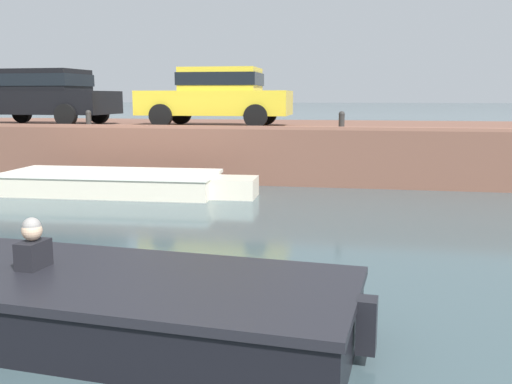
# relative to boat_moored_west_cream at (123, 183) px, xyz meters

# --- Properties ---
(ground_plane) EXTENTS (400.00, 400.00, 0.00)m
(ground_plane) POSITION_rel_boat_moored_west_cream_xyz_m (4.21, -4.65, -0.26)
(ground_plane) COLOR #3D5156
(far_quay_wall) EXTENTS (60.00, 6.00, 1.38)m
(far_quay_wall) POSITION_rel_boat_moored_west_cream_xyz_m (4.21, 4.77, 0.43)
(far_quay_wall) COLOR brown
(far_quay_wall) RESTS_ON ground
(far_wall_coping) EXTENTS (60.00, 0.24, 0.08)m
(far_wall_coping) POSITION_rel_boat_moored_west_cream_xyz_m (4.21, 1.89, 1.16)
(far_wall_coping) COLOR #925F4C
(far_wall_coping) RESTS_ON far_quay_wall
(boat_moored_west_cream) EXTENTS (5.63, 1.80, 0.51)m
(boat_moored_west_cream) POSITION_rel_boat_moored_west_cream_xyz_m (0.00, 0.00, 0.00)
(boat_moored_west_cream) COLOR silver
(boat_moored_west_cream) RESTS_ON ground
(motorboat_passing) EXTENTS (5.76, 2.20, 1.05)m
(motorboat_passing) POSITION_rel_boat_moored_west_cream_xyz_m (2.66, -7.16, 0.03)
(motorboat_passing) COLOR black
(motorboat_passing) RESTS_ON ground
(car_leftmost_black) EXTENTS (4.23, 2.12, 1.54)m
(car_leftmost_black) POSITION_rel_boat_moored_west_cream_xyz_m (-3.71, 3.18, 1.97)
(car_leftmost_black) COLOR black
(car_leftmost_black) RESTS_ON far_quay_wall
(car_left_inner_yellow) EXTENTS (4.04, 2.00, 1.54)m
(car_left_inner_yellow) POSITION_rel_boat_moored_west_cream_xyz_m (1.40, 3.19, 1.97)
(car_left_inner_yellow) COLOR yellow
(car_left_inner_yellow) RESTS_ON far_quay_wall
(mooring_bollard_west) EXTENTS (0.15, 0.15, 0.45)m
(mooring_bollard_west) POSITION_rel_boat_moored_west_cream_xyz_m (-1.77, 2.02, 1.36)
(mooring_bollard_west) COLOR #2D2B28
(mooring_bollard_west) RESTS_ON far_quay_wall
(mooring_bollard_mid) EXTENTS (0.15, 0.15, 0.45)m
(mooring_bollard_mid) POSITION_rel_boat_moored_west_cream_xyz_m (4.74, 2.02, 1.36)
(mooring_bollard_mid) COLOR #2D2B28
(mooring_bollard_mid) RESTS_ON far_quay_wall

